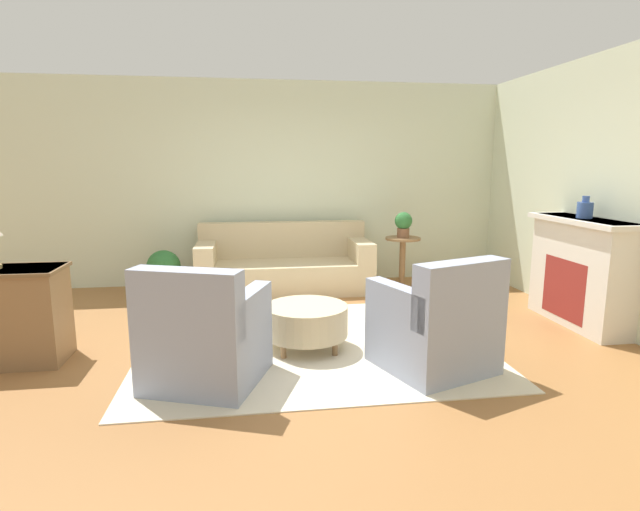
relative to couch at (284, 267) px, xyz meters
The scene contains 13 objects.
ground_plane 2.15m from the couch, 87.23° to the right, with size 16.00×16.00×0.00m, color #996638.
wall_back 1.23m from the couch, 79.77° to the left, with size 9.26×0.12×2.80m.
wall_right 3.98m from the couch, 33.59° to the right, with size 0.12×10.06×2.80m.
rug 2.15m from the couch, 87.23° to the right, with size 3.14×2.53×0.01m.
couch is the anchor object (origin of this frame).
armchair_left 2.96m from the couch, 106.22° to the right, with size 1.03×1.03×0.95m.
armchair_right 3.02m from the couch, 70.03° to the right, with size 1.03×1.03×0.95m.
ottoman_table 2.20m from the couch, 89.12° to the right, with size 0.76×0.76×0.40m.
side_table 1.59m from the couch, ahead, with size 0.47×0.47×0.71m.
fireplace 3.52m from the couch, 32.91° to the right, with size 0.44×1.35×1.13m.
vase_mantel_near 3.61m from the couch, 33.05° to the right, with size 0.16×0.16×0.23m.
potted_plant_on_side_table 1.68m from the couch, ahead, with size 0.23×0.23×0.34m.
potted_plant_floor 1.55m from the couch, behind, with size 0.42×0.42×0.60m.
Camera 1 is at (-0.58, -4.42, 1.67)m, focal length 28.00 mm.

